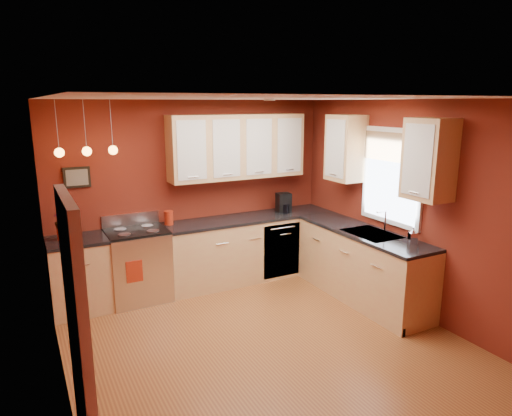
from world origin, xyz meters
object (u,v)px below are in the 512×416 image
red_canister (169,218)px  soap_pump (413,235)px  coffee_maker (284,203)px  gas_range (138,265)px  sink (372,235)px

red_canister → soap_pump: bearing=-43.4°
coffee_maker → red_canister: bearing=-176.2°
gas_range → coffee_maker: (2.23, 0.01, 0.59)m
gas_range → sink: bearing=-29.8°
coffee_maker → sink: bearing=-68.0°
red_canister → coffee_maker: size_ratio=0.65×
sink → soap_pump: sink is taller
red_canister → sink: bearing=-36.9°
sink → soap_pump: size_ratio=3.48×
sink → coffee_maker: size_ratio=2.39×
red_canister → soap_pump: size_ratio=0.95×
gas_range → soap_pump: size_ratio=5.52×
coffee_maker → soap_pump: 2.12m
sink → soap_pump: bearing=-76.5°
coffee_maker → soap_pump: coffee_maker is taller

